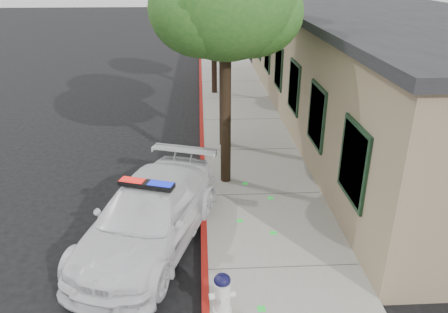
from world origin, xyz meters
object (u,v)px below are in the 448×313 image
at_px(police_car, 149,216).
at_px(fire_hydrant, 222,293).
at_px(street_tree_near, 226,5).
at_px(clapboard_building, 376,67).
at_px(street_tree_far, 214,0).

xyz_separation_m(police_car, fire_hydrant, (1.47, -2.30, -0.16)).
relative_size(fire_hydrant, street_tree_near, 0.13).
bearing_deg(police_car, street_tree_near, 73.94).
bearing_deg(clapboard_building, street_tree_near, -139.26).
xyz_separation_m(fire_hydrant, street_tree_far, (0.37, 14.05, 3.70)).
bearing_deg(police_car, fire_hydrant, -39.37).
bearing_deg(street_tree_far, street_tree_near, -90.07).
relative_size(clapboard_building, street_tree_near, 3.35).
height_order(clapboard_building, street_tree_far, street_tree_far).
xyz_separation_m(clapboard_building, fire_hydrant, (-6.34, -10.14, -1.57)).
distance_m(clapboard_building, street_tree_near, 8.34).
bearing_deg(fire_hydrant, clapboard_building, 51.34).
bearing_deg(street_tree_near, clapboard_building, 40.74).
distance_m(police_car, street_tree_near, 5.22).
xyz_separation_m(police_car, street_tree_near, (1.82, 2.69, 4.09)).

